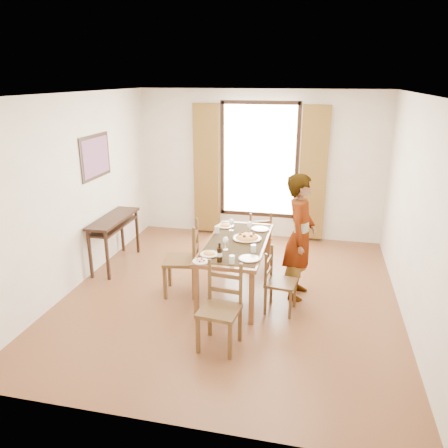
% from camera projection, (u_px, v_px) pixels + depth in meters
% --- Properties ---
extents(ground, '(5.00, 5.00, 0.00)m').
position_uv_depth(ground, '(231.00, 294.00, 6.14)').
color(ground, '#55321A').
rests_on(ground, ground).
extents(room_shell, '(4.60, 5.10, 2.74)m').
position_uv_depth(room_shell, '(234.00, 185.00, 5.76)').
color(room_shell, white).
rests_on(room_shell, ground).
extents(console_table, '(0.38, 1.20, 0.80)m').
position_uv_depth(console_table, '(114.00, 224.00, 6.89)').
color(console_table, black).
rests_on(console_table, ground).
extents(dining_table, '(0.82, 1.74, 0.76)m').
position_uv_depth(dining_table, '(236.00, 246.00, 6.00)').
color(dining_table, brown).
rests_on(dining_table, ground).
extents(chair_west, '(0.54, 0.54, 1.04)m').
position_uv_depth(chair_west, '(184.00, 261.00, 6.02)').
color(chair_west, brown).
rests_on(chair_west, ground).
extents(chair_north, '(0.48, 0.48, 0.86)m').
position_uv_depth(chair_north, '(259.00, 237.00, 7.14)').
color(chair_north, brown).
rests_on(chair_north, ground).
extents(chair_south, '(0.47, 0.47, 0.97)m').
position_uv_depth(chair_south, '(220.00, 310.00, 4.83)').
color(chair_south, brown).
rests_on(chair_south, ground).
extents(chair_east, '(0.41, 0.41, 0.84)m').
position_uv_depth(chair_east, '(279.00, 283.00, 5.59)').
color(chair_east, brown).
rests_on(chair_east, ground).
extents(man, '(0.73, 0.57, 1.72)m').
position_uv_depth(man, '(300.00, 237.00, 5.84)').
color(man, gray).
rests_on(man, ground).
extents(plate_sw, '(0.27, 0.27, 0.05)m').
position_uv_depth(plate_sw, '(209.00, 253.00, 5.51)').
color(plate_sw, silver).
rests_on(plate_sw, dining_table).
extents(plate_se, '(0.27, 0.27, 0.05)m').
position_uv_depth(plate_se, '(249.00, 257.00, 5.38)').
color(plate_se, silver).
rests_on(plate_se, dining_table).
extents(plate_nw, '(0.27, 0.27, 0.05)m').
position_uv_depth(plate_nw, '(225.00, 225.00, 6.55)').
color(plate_nw, silver).
rests_on(plate_nw, dining_table).
extents(plate_ne, '(0.27, 0.27, 0.05)m').
position_uv_depth(plate_ne, '(260.00, 228.00, 6.43)').
color(plate_ne, silver).
rests_on(plate_ne, dining_table).
extents(pasta_platter, '(0.40, 0.40, 0.10)m').
position_uv_depth(pasta_platter, '(247.00, 236.00, 6.04)').
color(pasta_platter, '#C14E18').
rests_on(pasta_platter, dining_table).
extents(caprese_plate, '(0.20, 0.20, 0.04)m').
position_uv_depth(caprese_plate, '(201.00, 261.00, 5.31)').
color(caprese_plate, silver).
rests_on(caprese_plate, dining_table).
extents(wine_glass_a, '(0.08, 0.08, 0.18)m').
position_uv_depth(wine_glass_a, '(226.00, 243.00, 5.66)').
color(wine_glass_a, white).
rests_on(wine_glass_a, dining_table).
extents(wine_glass_b, '(0.08, 0.08, 0.18)m').
position_uv_depth(wine_glass_b, '(250.00, 227.00, 6.26)').
color(wine_glass_b, white).
rests_on(wine_glass_b, dining_table).
extents(wine_glass_c, '(0.08, 0.08, 0.18)m').
position_uv_depth(wine_glass_c, '(231.00, 225.00, 6.36)').
color(wine_glass_c, white).
rests_on(wine_glass_c, dining_table).
extents(tumbler_a, '(0.07, 0.07, 0.10)m').
position_uv_depth(tumbler_a, '(253.00, 249.00, 5.60)').
color(tumbler_a, silver).
rests_on(tumbler_a, dining_table).
extents(tumbler_b, '(0.07, 0.07, 0.10)m').
position_uv_depth(tumbler_b, '(217.00, 230.00, 6.29)').
color(tumbler_b, silver).
rests_on(tumbler_b, dining_table).
extents(tumbler_c, '(0.07, 0.07, 0.10)m').
position_uv_depth(tumbler_c, '(232.00, 259.00, 5.26)').
color(tumbler_c, silver).
rests_on(tumbler_c, dining_table).
extents(wine_bottle, '(0.07, 0.07, 0.25)m').
position_uv_depth(wine_bottle, '(220.00, 252.00, 5.28)').
color(wine_bottle, black).
rests_on(wine_bottle, dining_table).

